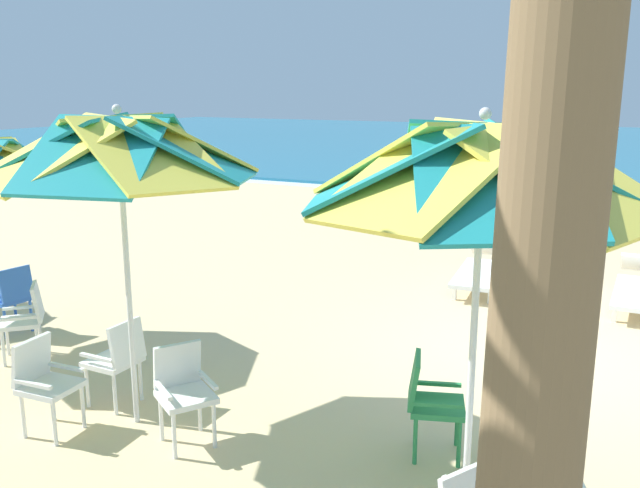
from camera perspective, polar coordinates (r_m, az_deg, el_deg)
ground_plane at (r=8.44m, az=18.90°, el=-8.84°), size 80.00×80.00×0.00m
surf_foam at (r=19.25m, az=23.57°, el=2.83°), size 80.00×0.70×0.01m
beach_umbrella_0 at (r=4.61m, az=13.30°, el=5.93°), size 2.47×2.47×2.90m
plastic_chair_0 at (r=5.92m, az=9.07°, el=-12.60°), size 0.58×0.55×0.87m
plastic_chair_2 at (r=5.01m, az=17.88°, el=-18.15°), size 0.60×0.57×0.87m
beach_umbrella_1 at (r=6.11m, az=-16.29°, el=7.39°), size 2.41×2.41×2.89m
plastic_chair_3 at (r=6.16m, az=-11.26°, el=-11.61°), size 0.63×0.62×0.87m
plastic_chair_4 at (r=6.67m, az=-21.85°, el=-10.39°), size 0.50×0.47×0.87m
plastic_chair_5 at (r=6.96m, az=-16.42°, el=-8.97°), size 0.47×0.45×0.87m
plastic_chair_6 at (r=9.38m, az=-24.22°, el=-3.90°), size 0.52×0.50×0.87m
plastic_chair_7 at (r=8.46m, az=-23.16°, el=-5.57°), size 0.63×0.63×0.87m
sun_lounger_0 at (r=10.63m, az=24.97°, el=-3.28°), size 0.64×2.15×0.62m
sun_lounger_1 at (r=10.91m, az=13.23°, el=-2.00°), size 0.82×2.19×0.62m
beach_ball at (r=11.89m, az=20.34°, el=-1.85°), size 0.32×0.32×0.32m
beachgoer_seated at (r=18.87m, az=11.79°, el=4.34°), size 0.30×0.93×0.92m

